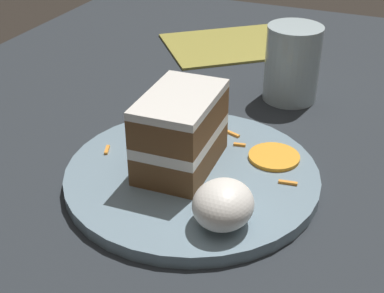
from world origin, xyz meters
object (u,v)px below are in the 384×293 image
Objects in this scene: orange_garnish at (274,157)px; menu_card at (235,44)px; drinking_glass at (292,68)px; cake_slice at (180,131)px; cream_dollop at (223,204)px; plate at (192,175)px.

menu_card is at bearing 25.14° from orange_garnish.
menu_card is at bearing 39.01° from drinking_glass.
cake_slice reaches higher than cream_dollop.
drinking_glass reaches higher than cake_slice.
plate is 4.35× the size of cream_dollop.
drinking_glass is (0.19, 0.03, 0.03)m from orange_garnish.
cake_slice is at bearing 45.24° from cream_dollop.
plate is at bearing 40.67° from cream_dollop.
orange_garnish reaches higher than menu_card.
cake_slice reaches higher than plate.
plate is 2.41× the size of cake_slice.
drinking_glass is at bearing -10.78° from plate.
orange_garnish is (0.06, -0.08, 0.01)m from plate.
cake_slice is at bearing 165.57° from drinking_glass.
drinking_glass reaches higher than plate.
drinking_glass reaches higher than cream_dollop.
cake_slice is 0.11m from cream_dollop.
menu_card is at bearing 12.61° from plate.
drinking_glass is at bearing 2.67° from cream_dollop.
cream_dollop reaches higher than plate.
drinking_glass is (0.33, 0.02, 0.01)m from cream_dollop.
cream_dollop reaches higher than menu_card.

